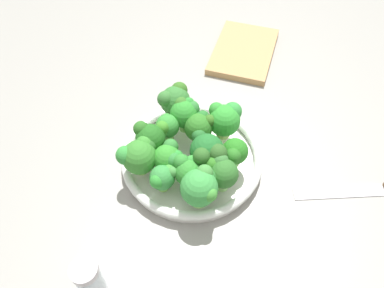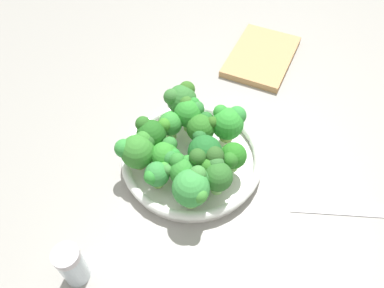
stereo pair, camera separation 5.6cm
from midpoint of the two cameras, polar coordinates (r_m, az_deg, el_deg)
ground_plane at (r=76.14cm, az=4.36°, el=-3.03°), size 130.00×130.00×2.50cm
bowl at (r=73.26cm, az=2.19°, el=-2.29°), size 27.00×27.00×2.99cm
broccoli_floret_0 at (r=74.97cm, az=0.59°, el=6.59°), size 6.84×6.43×7.53cm
broccoli_floret_1 at (r=67.76cm, az=8.41°, el=-2.02°), size 5.51×4.95×6.11cm
broccoli_floret_2 at (r=64.45cm, az=6.10°, el=-4.72°), size 5.86×5.55×6.83cm
broccoli_floret_3 at (r=71.21cm, az=3.70°, el=2.26°), size 6.23×5.95×6.41cm
broccoli_floret_4 at (r=71.54cm, az=-1.19°, el=2.81°), size 5.06×4.53×6.29cm
broccoli_floret_5 at (r=69.51cm, az=-4.05°, el=1.16°), size 6.32×5.74×7.07cm
broccoli_floret_6 at (r=67.42cm, az=-1.46°, el=-1.80°), size 5.83×5.45×5.98cm
broccoli_floret_7 at (r=67.80cm, az=-5.90°, el=-1.06°), size 6.65×7.15×7.03cm
broccoli_floret_8 at (r=65.14cm, az=1.18°, el=-4.13°), size 5.59×4.94×6.37cm
broccoli_floret_9 at (r=66.34cm, az=4.51°, el=-1.55°), size 6.80×6.35×7.58cm
broccoli_floret_10 at (r=72.83cm, az=1.87°, el=4.59°), size 5.40×5.78×7.11cm
broccoli_floret_11 at (r=65.54cm, az=-2.74°, el=-4.65°), size 4.51×4.96×5.36cm
broccoli_floret_12 at (r=72.17cm, az=7.68°, el=3.13°), size 6.17×6.57×7.11cm
broccoli_floret_13 at (r=62.61cm, az=2.56°, el=-6.75°), size 6.36×6.31×7.61cm
cutting_board at (r=97.89cm, az=12.01°, el=12.64°), size 24.65×20.96×1.60cm
pepper_shaker at (r=62.06cm, az=-14.96°, el=-17.24°), size 4.07×4.07×8.56cm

